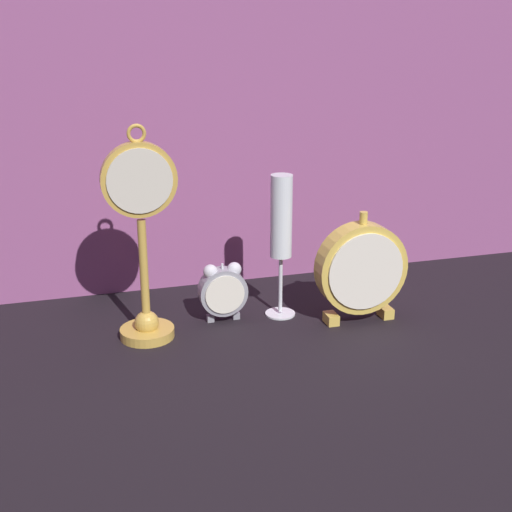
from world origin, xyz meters
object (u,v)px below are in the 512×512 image
Objects in this scene: alarm_clock_twin_bell at (223,289)px; mantel_clock_silver at (361,269)px; pocket_watch_on_stand at (142,243)px; champagne_flute at (281,227)px.

alarm_clock_twin_bell is 0.53× the size of mantel_clock_silver.
alarm_clock_twin_bell is at bearing 12.92° from pocket_watch_on_stand.
alarm_clock_twin_bell is 0.24m from mantel_clock_silver.
pocket_watch_on_stand reaches higher than mantel_clock_silver.
pocket_watch_on_stand is 3.36× the size of alarm_clock_twin_bell.
pocket_watch_on_stand is 0.38m from mantel_clock_silver.
alarm_clock_twin_bell is 0.15m from champagne_flute.
champagne_flute is (0.10, -0.00, 0.11)m from alarm_clock_twin_bell.
pocket_watch_on_stand is 0.18m from alarm_clock_twin_bell.
alarm_clock_twin_bell is (0.14, 0.03, -0.11)m from pocket_watch_on_stand.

